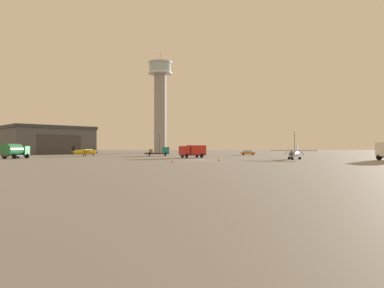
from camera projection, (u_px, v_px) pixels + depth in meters
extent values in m
plane|color=gray|center=(203.00, 160.00, 60.94)|extent=(400.00, 400.00, 0.00)
cylinder|color=gray|center=(160.00, 113.00, 135.77)|extent=(4.89, 4.89, 31.90)
cylinder|color=silver|center=(160.00, 73.00, 135.91)|extent=(9.57, 9.57, 0.60)
cylinder|color=#99B7C6|center=(160.00, 68.00, 135.92)|extent=(8.80, 8.80, 3.76)
cylinder|color=silver|center=(160.00, 63.00, 135.94)|extent=(9.57, 9.57, 0.50)
cylinder|color=#38383D|center=(160.00, 57.00, 135.96)|extent=(0.16, 0.16, 4.00)
cube|color=#4C5159|center=(46.00, 142.00, 114.77)|extent=(34.56, 34.38, 8.25)
cube|color=#35393E|center=(46.00, 128.00, 114.80)|extent=(35.41, 35.23, 1.00)
cube|color=#38383A|center=(60.00, 145.00, 106.33)|extent=(10.59, 9.45, 6.19)
cylinder|color=#B7BABF|center=(294.00, 154.00, 63.98)|extent=(3.66, 5.36, 1.10)
cone|color=#38383D|center=(291.00, 154.00, 61.33)|extent=(1.06, 1.07, 0.77)
cube|color=#38383D|center=(291.00, 154.00, 61.33)|extent=(0.10, 0.09, 1.68)
cube|color=#B7BABF|center=(294.00, 150.00, 63.75)|extent=(8.38, 5.49, 0.18)
cylinder|color=#2847A8|center=(286.00, 152.00, 64.39)|extent=(0.79, 0.49, 1.20)
cylinder|color=#2847A8|center=(302.00, 152.00, 63.11)|extent=(0.79, 0.49, 1.20)
cube|color=#99B7C6|center=(293.00, 152.00, 63.04)|extent=(1.24, 1.28, 0.62)
cone|color=#B7BABF|center=(297.00, 153.00, 66.64)|extent=(1.32, 1.48, 0.82)
cube|color=#2847A8|center=(297.00, 150.00, 66.64)|extent=(0.57, 0.90, 1.51)
cube|color=#B7BABF|center=(297.00, 152.00, 66.64)|extent=(2.71, 1.99, 0.09)
cylinder|color=black|center=(292.00, 158.00, 62.08)|extent=(0.54, 0.39, 0.53)
cylinder|color=black|center=(289.00, 158.00, 64.57)|extent=(0.54, 0.39, 0.53)
cylinder|color=black|center=(300.00, 158.00, 63.69)|extent=(0.54, 0.39, 0.53)
cylinder|color=gold|center=(85.00, 152.00, 85.78)|extent=(5.43, 1.30, 1.07)
cone|color=#38383D|center=(97.00, 152.00, 86.02)|extent=(0.81, 0.78, 0.75)
cube|color=#38383D|center=(97.00, 152.00, 86.02)|extent=(0.06, 0.09, 1.64)
cube|color=gold|center=(86.00, 150.00, 85.80)|extent=(1.66, 8.69, 0.17)
cylinder|color=black|center=(85.00, 151.00, 84.42)|extent=(0.10, 0.85, 1.17)
cylinder|color=black|center=(88.00, 151.00, 87.18)|extent=(0.10, 0.85, 1.17)
cube|color=#99B7C6|center=(89.00, 151.00, 85.87)|extent=(0.99, 0.90, 0.61)
cone|color=gold|center=(74.00, 152.00, 85.54)|extent=(1.24, 0.85, 0.80)
cube|color=black|center=(74.00, 149.00, 85.54)|extent=(0.95, 0.14, 1.47)
cube|color=gold|center=(74.00, 151.00, 85.54)|extent=(0.89, 2.62, 0.09)
cylinder|color=black|center=(94.00, 155.00, 85.94)|extent=(0.16, 0.52, 0.52)
cylinder|color=black|center=(84.00, 155.00, 84.81)|extent=(0.16, 0.52, 0.52)
cylinder|color=black|center=(85.00, 155.00, 86.70)|extent=(0.16, 0.52, 0.52)
cylinder|color=black|center=(379.00, 157.00, 60.77)|extent=(1.03, 0.42, 1.00)
cube|color=#38383D|center=(193.00, 155.00, 73.67)|extent=(5.86, 4.05, 0.24)
cube|color=red|center=(184.00, 150.00, 72.78)|extent=(2.41, 2.85, 1.84)
cube|color=#99B7C6|center=(181.00, 149.00, 72.46)|extent=(0.92, 1.91, 0.92)
cube|color=red|center=(196.00, 150.00, 74.09)|extent=(4.37, 3.73, 2.01)
cylinder|color=black|center=(187.00, 156.00, 71.82)|extent=(0.66, 1.02, 1.00)
cylinder|color=black|center=(182.00, 156.00, 73.77)|extent=(0.66, 1.02, 1.00)
cylinder|color=black|center=(202.00, 156.00, 73.44)|extent=(0.66, 1.02, 1.00)
cylinder|color=black|center=(197.00, 155.00, 75.39)|extent=(0.66, 1.02, 1.00)
cube|color=#38383D|center=(157.00, 154.00, 87.69)|extent=(6.52, 2.59, 0.24)
cube|color=teal|center=(166.00, 150.00, 88.03)|extent=(2.02, 2.59, 1.61)
cube|color=#99B7C6|center=(169.00, 149.00, 88.15)|extent=(0.30, 2.05, 0.81)
cube|color=brown|center=(153.00, 153.00, 87.54)|extent=(4.50, 2.85, 0.16)
cube|color=#997547|center=(151.00, 151.00, 87.48)|extent=(1.02, 1.02, 0.90)
cylinder|color=black|center=(165.00, 154.00, 89.09)|extent=(0.38, 1.02, 1.00)
cylinder|color=black|center=(166.00, 154.00, 86.93)|extent=(0.38, 1.02, 1.00)
cylinder|color=black|center=(149.00, 154.00, 88.48)|extent=(0.38, 1.02, 1.00)
cylinder|color=black|center=(149.00, 154.00, 86.33)|extent=(0.38, 1.02, 1.00)
cube|color=#38383D|center=(15.00, 156.00, 68.66)|extent=(2.99, 6.27, 0.24)
cube|color=#287A42|center=(22.00, 150.00, 70.81)|extent=(2.67, 2.09, 1.83)
cube|color=#99B7C6|center=(25.00, 149.00, 71.59)|extent=(2.02, 0.45, 0.91)
cylinder|color=#287A42|center=(12.00, 149.00, 67.69)|extent=(2.98, 4.38, 2.28)
cylinder|color=black|center=(17.00, 156.00, 70.89)|extent=(1.03, 0.45, 1.00)
cylinder|color=black|center=(27.00, 156.00, 70.59)|extent=(1.03, 0.45, 1.00)
cylinder|color=black|center=(5.00, 156.00, 67.02)|extent=(1.03, 0.45, 1.00)
cylinder|color=black|center=(14.00, 156.00, 66.72)|extent=(1.03, 0.45, 1.00)
cube|color=orange|center=(248.00, 153.00, 97.43)|extent=(4.09, 1.87, 0.55)
cube|color=#99B7C6|center=(247.00, 151.00, 97.43)|extent=(2.30, 1.66, 0.50)
cylinder|color=black|center=(252.00, 154.00, 98.30)|extent=(0.19, 0.64, 0.64)
cylinder|color=black|center=(253.00, 154.00, 96.64)|extent=(0.19, 0.64, 0.64)
cylinder|color=black|center=(243.00, 154.00, 98.23)|extent=(0.19, 0.64, 0.64)
cylinder|color=black|center=(244.00, 154.00, 96.57)|extent=(0.19, 0.64, 0.64)
cylinder|color=#38383D|center=(159.00, 143.00, 109.57)|extent=(0.18, 0.18, 7.24)
sphere|color=#F9E5B2|center=(160.00, 131.00, 109.60)|extent=(0.44, 0.44, 0.44)
cylinder|color=#38383D|center=(294.00, 143.00, 112.48)|extent=(0.18, 0.18, 7.46)
sphere|color=#F9E5B2|center=(294.00, 131.00, 112.51)|extent=(0.44, 0.44, 0.44)
cube|color=black|center=(173.00, 162.00, 52.94)|extent=(0.36, 0.36, 0.04)
cone|color=orange|center=(173.00, 160.00, 52.94)|extent=(0.30, 0.30, 0.57)
cylinder|color=white|center=(173.00, 160.00, 52.94)|extent=(0.21, 0.21, 0.08)
cube|color=black|center=(219.00, 160.00, 59.01)|extent=(0.36, 0.36, 0.04)
cone|color=orange|center=(219.00, 158.00, 59.01)|extent=(0.30, 0.30, 0.70)
cylinder|color=white|center=(219.00, 158.00, 59.01)|extent=(0.21, 0.21, 0.08)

